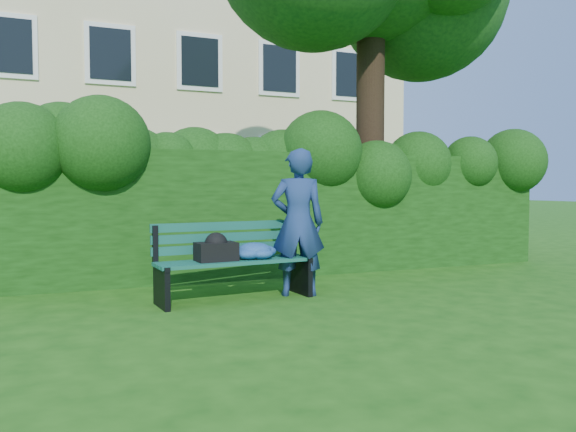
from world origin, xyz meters
name	(u,v)px	position (x,y,z in m)	size (l,w,h in m)	color
ground	(308,303)	(0.00, 0.00, 0.00)	(80.00, 80.00, 0.00)	#1A4A0F
apartment_building	(136,47)	(0.00, 13.99, 6.00)	(16.00, 8.08, 12.00)	beige
hedge	(247,214)	(0.00, 2.20, 0.90)	(10.00, 1.00, 1.80)	black
park_bench	(235,257)	(-0.71, 0.49, 0.50)	(1.85, 0.70, 0.89)	#0F4C3D
man_reading	(298,222)	(0.07, 0.45, 0.88)	(0.64, 0.42, 1.76)	navy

